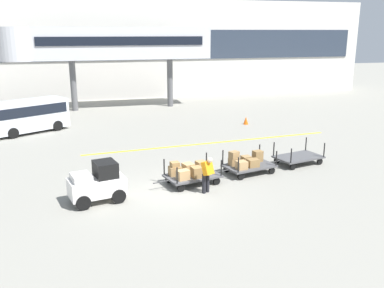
{
  "coord_description": "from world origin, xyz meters",
  "views": [
    {
      "loc": [
        -3.6,
        -15.77,
        6.45
      ],
      "look_at": [
        1.27,
        2.69,
        1.24
      ],
      "focal_mm": 38.9,
      "sensor_mm": 36.0,
      "label": 1
    }
  ],
  "objects_px": {
    "baggage_tug": "(98,183)",
    "baggage_cart_middle": "(247,163)",
    "baggage_cart_tail": "(298,157)",
    "baggage_cart_lead": "(190,173)",
    "safety_cone_near": "(246,121)",
    "baggage_handler": "(207,173)",
    "shuttle_van": "(29,114)"
  },
  "relations": [
    {
      "from": "baggage_tug",
      "to": "baggage_cart_middle",
      "type": "bearing_deg",
      "value": 13.47
    },
    {
      "from": "baggage_cart_tail",
      "to": "baggage_cart_lead",
      "type": "bearing_deg",
      "value": -167.38
    },
    {
      "from": "baggage_tug",
      "to": "baggage_cart_lead",
      "type": "height_order",
      "value": "baggage_tug"
    },
    {
      "from": "baggage_cart_middle",
      "to": "safety_cone_near",
      "type": "relative_size",
      "value": 5.61
    },
    {
      "from": "baggage_cart_lead",
      "to": "baggage_handler",
      "type": "distance_m",
      "value": 1.33
    },
    {
      "from": "baggage_cart_middle",
      "to": "baggage_cart_tail",
      "type": "bearing_deg",
      "value": 12.36
    },
    {
      "from": "baggage_cart_lead",
      "to": "baggage_cart_middle",
      "type": "xyz_separation_m",
      "value": [
        2.95,
        0.67,
        -0.01
      ]
    },
    {
      "from": "baggage_handler",
      "to": "baggage_cart_middle",
      "type": "bearing_deg",
      "value": 36.68
    },
    {
      "from": "baggage_cart_lead",
      "to": "safety_cone_near",
      "type": "xyz_separation_m",
      "value": [
        6.87,
        10.56,
        -0.24
      ]
    },
    {
      "from": "baggage_tug",
      "to": "baggage_cart_lead",
      "type": "bearing_deg",
      "value": 13.92
    },
    {
      "from": "baggage_cart_lead",
      "to": "baggage_cart_tail",
      "type": "bearing_deg",
      "value": 12.62
    },
    {
      "from": "safety_cone_near",
      "to": "shuttle_van",
      "type": "bearing_deg",
      "value": 174.47
    },
    {
      "from": "shuttle_van",
      "to": "baggage_cart_tail",
      "type": "bearing_deg",
      "value": -37.8
    },
    {
      "from": "shuttle_van",
      "to": "safety_cone_near",
      "type": "relative_size",
      "value": 9.27
    },
    {
      "from": "baggage_cart_lead",
      "to": "shuttle_van",
      "type": "height_order",
      "value": "shuttle_van"
    },
    {
      "from": "baggage_tug",
      "to": "safety_cone_near",
      "type": "height_order",
      "value": "baggage_tug"
    },
    {
      "from": "baggage_handler",
      "to": "shuttle_van",
      "type": "distance_m",
      "value": 15.53
    },
    {
      "from": "baggage_cart_tail",
      "to": "safety_cone_near",
      "type": "relative_size",
      "value": 5.61
    },
    {
      "from": "baggage_tug",
      "to": "baggage_cart_middle",
      "type": "distance_m",
      "value": 7.09
    },
    {
      "from": "baggage_cart_middle",
      "to": "baggage_handler",
      "type": "distance_m",
      "value": 3.18
    },
    {
      "from": "baggage_cart_tail",
      "to": "baggage_handler",
      "type": "xyz_separation_m",
      "value": [
        -5.54,
        -2.55,
        0.52
      ]
    },
    {
      "from": "safety_cone_near",
      "to": "baggage_cart_middle",
      "type": "bearing_deg",
      "value": -111.62
    },
    {
      "from": "baggage_cart_lead",
      "to": "shuttle_van",
      "type": "xyz_separation_m",
      "value": [
        -7.78,
        11.98,
        0.72
      ]
    },
    {
      "from": "baggage_tug",
      "to": "baggage_cart_middle",
      "type": "xyz_separation_m",
      "value": [
        6.89,
        1.65,
        -0.25
      ]
    },
    {
      "from": "baggage_cart_tail",
      "to": "baggage_handler",
      "type": "height_order",
      "value": "baggage_handler"
    },
    {
      "from": "baggage_cart_lead",
      "to": "baggage_handler",
      "type": "bearing_deg",
      "value": -71.31
    },
    {
      "from": "baggage_tug",
      "to": "shuttle_van",
      "type": "distance_m",
      "value": 13.52
    },
    {
      "from": "baggage_tug",
      "to": "baggage_handler",
      "type": "distance_m",
      "value": 4.36
    },
    {
      "from": "baggage_tug",
      "to": "baggage_cart_lead",
      "type": "xyz_separation_m",
      "value": [
        3.94,
        0.98,
        -0.24
      ]
    },
    {
      "from": "baggage_cart_lead",
      "to": "baggage_cart_middle",
      "type": "distance_m",
      "value": 3.02
    },
    {
      "from": "baggage_cart_tail",
      "to": "safety_cone_near",
      "type": "bearing_deg",
      "value": 84.33
    },
    {
      "from": "baggage_tug",
      "to": "shuttle_van",
      "type": "relative_size",
      "value": 0.45
    }
  ]
}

